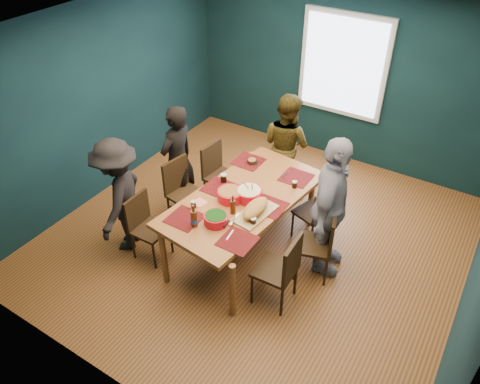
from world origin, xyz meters
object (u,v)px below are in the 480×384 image
Objects in this scene: person_right at (330,208)px; chair_right_far at (318,210)px; bowl_herbs at (216,219)px; dining_table at (244,202)px; chair_left_near at (144,222)px; chair_right_mid at (323,240)px; bowl_dumpling at (249,194)px; cutting_board at (255,209)px; chair_left_far at (217,170)px; bowl_salad at (230,195)px; person_near_left at (120,196)px; person_far_left at (178,160)px; chair_left_mid at (181,187)px; chair_right_near at (283,267)px; person_back at (286,145)px.

chair_right_far is at bearing 26.04° from person_right.
dining_table is at bearing 89.22° from bowl_herbs.
chair_left_near is 0.94× the size of chair_right_mid.
chair_left_near is 3.18× the size of bowl_herbs.
bowl_herbs is at bearing -97.71° from bowl_dumpling.
person_right reaches higher than cutting_board.
person_right is (1.82, -0.40, 0.36)m from chair_left_far.
dining_table is at bearing -173.04° from bowl_dumpling.
cutting_board is (0.39, -0.09, 0.00)m from bowl_salad.
chair_right_mid is 0.86m from cutting_board.
person_near_left is 5.03× the size of bowl_salad.
chair_right_far is at bearing 37.52° from chair_left_near.
person_far_left is 0.88× the size of person_right.
chair_left_near is 0.55× the size of person_far_left.
cutting_board is (1.28, -0.26, 0.34)m from chair_left_mid.
chair_right_mid is at bearing 176.52° from person_right.
chair_right_near reaches higher than chair_right_far.
chair_left_mid is at bearing 72.97° from person_back.
chair_left_near is (-0.14, -1.36, -0.03)m from chair_left_far.
chair_left_far is at bearing 82.69° from chair_left_mid.
person_back is (0.67, 0.76, 0.24)m from chair_left_far.
chair_right_far is 0.57× the size of person_near_left.
bowl_salad is (0.86, 0.60, 0.37)m from chair_left_near.
person_near_left is (-2.03, -1.33, 0.26)m from chair_right_far.
bowl_herbs is (1.30, 0.17, 0.11)m from person_near_left.
chair_right_far is 2.76× the size of bowl_dumpling.
person_near_left reaches higher than chair_right_far.
chair_right_mid is at bearing 21.89° from chair_left_near.
person_right is 5.86× the size of bowl_salad.
bowl_herbs reaches higher than chair_left_mid.
chair_right_near is 0.61× the size of person_back.
chair_left_far is 1.00× the size of chair_right_mid.
person_near_left reaches higher than bowl_salad.
chair_left_near is 2.22m from person_right.
person_far_left reaches higher than chair_right_mid.
person_right is at bearing 149.78° from person_back.
person_far_left is (-0.37, -0.39, 0.25)m from chair_left_far.
bowl_salad reaches higher than chair_left_mid.
bowl_herbs is at bearing 73.13° from person_near_left.
person_far_left is 5.79× the size of bowl_herbs.
person_near_left is at bearing -103.82° from chair_left_far.
chair_right_near is (1.65, -1.18, 0.01)m from chair_left_far.
chair_right_near is 2.16m from person_near_left.
dining_table is 2.43× the size of chair_left_mid.
person_far_left reaches higher than person_back.
person_far_left reaches higher than bowl_salad.
chair_right_mid is (1.84, -0.55, 0.00)m from chair_left_far.
bowl_dumpling reaches higher than chair_left_far.
dining_table is at bearing 6.31° from chair_left_mid.
person_far_left is at bearing 79.09° from person_right.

